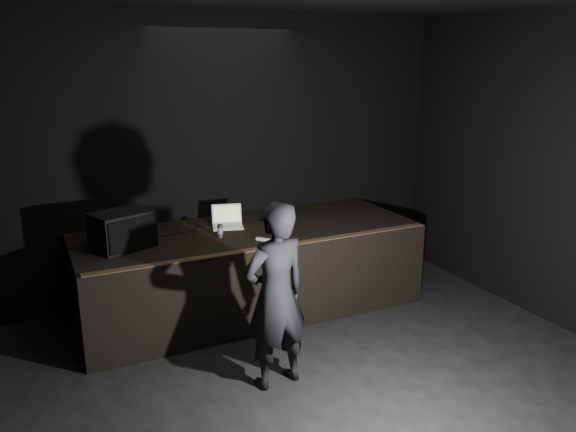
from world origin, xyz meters
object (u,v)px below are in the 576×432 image
(stage_riser, at_px, (250,269))
(stage_monitor, at_px, (123,230))
(beer_can, at_px, (220,231))
(laptop, at_px, (227,221))
(person, at_px, (275,296))

(stage_riser, relative_size, stage_monitor, 5.66)
(beer_can, bearing_deg, stage_monitor, 175.23)
(laptop, xyz_separation_m, person, (-0.22, -1.90, -0.18))
(stage_riser, distance_m, stage_monitor, 1.61)
(beer_can, bearing_deg, laptop, 59.82)
(stage_monitor, relative_size, beer_can, 4.74)
(stage_monitor, distance_m, laptop, 1.31)
(person, bearing_deg, stage_riser, -112.16)
(laptop, distance_m, person, 1.92)
(beer_can, distance_m, person, 1.53)
(person, bearing_deg, stage_monitor, -65.26)
(stage_riser, bearing_deg, laptop, 126.46)
(stage_monitor, bearing_deg, beer_can, -25.54)
(stage_riser, height_order, laptop, laptop)
(stage_monitor, relative_size, person, 0.40)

